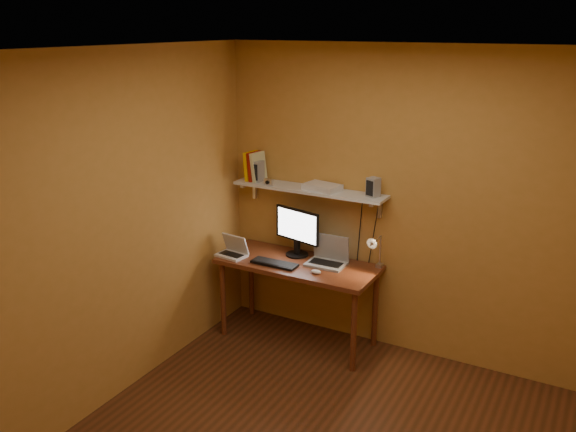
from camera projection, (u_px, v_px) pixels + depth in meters
The scene contains 14 objects.
room at pixel (329, 274), 3.66m from camera, with size 3.44×3.24×2.64m.
desk at pixel (298, 271), 5.33m from camera, with size 1.40×0.60×0.75m.
wall_shelf at pixel (309, 190), 5.28m from camera, with size 1.40×0.25×0.21m.
monitor at pixel (297, 230), 5.39m from camera, with size 0.47×0.24×0.43m.
laptop at pixel (328, 256), 5.26m from camera, with size 0.33×0.25×0.25m.
netbook at pixel (233, 250), 5.45m from camera, with size 0.28×0.22×0.19m.
keyboard at pixel (274, 263), 5.25m from camera, with size 0.41×0.14×0.02m, color black.
mouse at pixel (316, 272), 5.06m from camera, with size 0.09×0.06×0.03m, color silver.
desk_lamp at pixel (376, 248), 5.04m from camera, with size 0.09×0.23×0.38m.
speaker_left at pixel (257, 171), 5.48m from camera, with size 0.10×0.10×0.19m, color gray.
speaker_right at pixel (373, 187), 4.99m from camera, with size 0.09×0.09×0.16m, color gray.
books at pixel (255, 166), 5.50m from camera, with size 0.16×0.19×0.26m.
shelf_camera at pixel (268, 182), 5.37m from camera, with size 0.10×0.05×0.06m.
router at pixel (322, 187), 5.21m from camera, with size 0.30×0.20×0.05m, color silver.
Camera 1 is at (1.42, -3.08, 2.74)m, focal length 38.00 mm.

